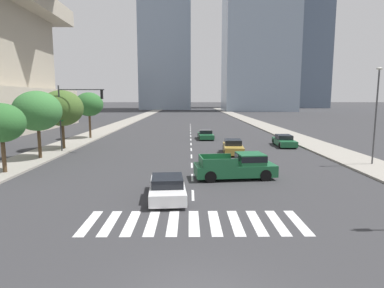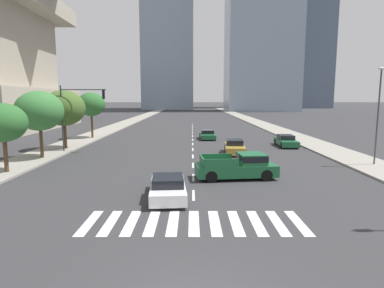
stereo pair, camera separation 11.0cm
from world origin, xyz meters
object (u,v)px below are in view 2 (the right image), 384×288
Objects in this scene: pickup_truck at (239,166)px; street_tree_fourth at (90,104)px; street_tree_second at (38,111)px; street_tree_third at (62,108)px; sedan_gold_3 at (233,147)px; sedan_white_1 at (167,188)px; traffic_signal_far at (76,107)px; street_tree_nearest at (2,123)px; sedan_green_0 at (285,141)px; street_lamp_east at (377,109)px; sedan_green_2 at (206,135)px.

street_tree_fourth is (-16.27, 21.22, 3.67)m from pickup_truck.
street_tree_third is (0.00, 5.36, 0.06)m from street_tree_second.
sedan_white_1 is at bearing -17.60° from sedan_gold_3.
traffic_signal_far is 10.82m from street_tree_fourth.
sedan_gold_3 is 17.79m from street_tree_second.
sedan_white_1 is 13.41m from street_tree_nearest.
street_tree_nearest is (-16.27, 1.32, 2.80)m from pickup_truck.
sedan_green_0 is at bearing 10.41° from traffic_signal_far.
street_tree_nearest is at bearing -90.00° from street_tree_fourth.
street_tree_second reaches higher than sedan_white_1.
pickup_truck is 16.26m from sedan_green_0.
traffic_signal_far is 1.32× the size of street_tree_nearest.
street_lamp_east reaches higher than sedan_gold_3.
sedan_white_1 is 1.00× the size of sedan_gold_3.
street_lamp_east is at bearing 13.43° from pickup_truck.
street_tree_second reaches higher than pickup_truck.
sedan_green_0 is 1.04× the size of sedan_gold_3.
street_tree_fourth reaches higher than sedan_white_1.
street_lamp_east is at bearing -16.59° from street_tree_third.
pickup_truck is 20.90m from sedan_green_2.
pickup_truck is at bearing -36.50° from traffic_signal_far.
sedan_gold_3 is 17.74m from street_tree_third.
street_tree_third is at bearing 163.41° from street_lamp_east.
pickup_truck is at bearing -50.78° from sedan_white_1.
sedan_gold_3 reaches higher than sedan_green_0.
traffic_signal_far is (-14.30, 10.58, 3.68)m from pickup_truck.
pickup_truck is 17.95m from street_tree_second.
sedan_white_1 is at bearing -142.30° from pickup_truck.
street_tree_fourth reaches higher than pickup_truck.
traffic_signal_far is (-9.84, 14.86, 3.92)m from sedan_white_1.
sedan_gold_3 reaches higher than sedan_green_2.
street_tree_third is (-11.81, 16.42, 3.71)m from sedan_white_1.
sedan_green_2 is 11.38m from sedan_gold_3.
sedan_white_1 is 0.71× the size of traffic_signal_far.
sedan_gold_3 is 15.73m from traffic_signal_far.
street_lamp_east is at bearing 33.71° from sedan_green_2.
sedan_gold_3 is at bearing 25.96° from street_tree_nearest.
sedan_green_2 is 24.90m from street_tree_nearest.
sedan_green_0 is 25.05m from street_tree_second.
sedan_green_2 is (3.30, 25.15, -0.02)m from sedan_white_1.
street_tree_fourth is at bearing 90.00° from street_tree_second.
street_lamp_east is 27.60m from street_tree_nearest.
street_tree_third reaches higher than sedan_green_0.
pickup_truck is 9.73m from sedan_gold_3.
sedan_green_0 is at bearing 57.38° from pickup_truck.
traffic_signal_far is (-13.14, -10.29, 3.94)m from sedan_green_2.
street_tree_nearest is 0.84× the size of street_tree_second.
street_lamp_east reaches higher than sedan_green_0.
sedan_green_2 is at bearing 38.06° from traffic_signal_far.
pickup_truck is at bearing 0.75° from sedan_green_2.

